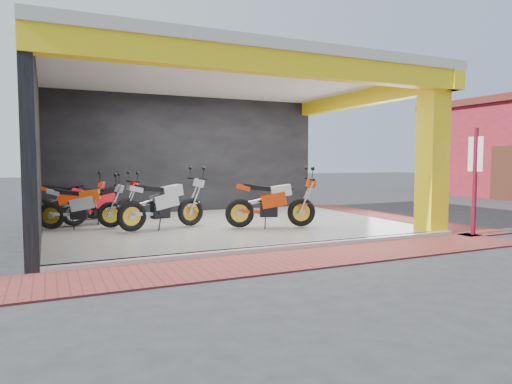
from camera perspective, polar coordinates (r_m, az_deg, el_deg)
ground at (r=9.18m, az=0.70°, el=-6.18°), size 80.00×80.00×0.00m
showroom_floor at (r=10.99m, az=-3.79°, el=-4.23°), size 8.00×6.00×0.10m
showroom_ceiling at (r=11.05m, az=-3.88°, el=14.31°), size 8.40×6.40×0.20m
back_wall at (r=13.81m, az=-8.44°, el=4.49°), size 8.20×0.20×3.50m
left_wall at (r=10.16m, az=-26.05°, el=4.32°), size 0.20×6.20×3.50m
corner_column at (r=10.63m, az=21.19°, el=4.42°), size 0.50×0.50×3.50m
header_beam_front at (r=8.31m, az=3.80°, el=15.64°), size 8.40×0.30×0.40m
header_beam_right at (r=12.96m, az=13.23°, el=11.34°), size 0.30×6.40×0.40m
floor_kerb at (r=8.27m, az=3.76°, el=-6.96°), size 8.00×0.20×0.10m
paver_front at (r=7.62m, az=6.58°, el=-8.20°), size 9.00×1.40×0.03m
paver_right at (r=13.46m, az=15.70°, el=-3.01°), size 1.40×7.00×0.03m
signpost at (r=10.75m, az=25.68°, el=1.69°), size 0.09×0.32×2.30m
moto_hero at (r=10.32m, az=5.70°, el=-0.81°), size 2.30×1.41×1.32m
moto_row_a at (r=10.49m, az=-8.19°, el=-0.75°), size 2.29×1.26×1.32m
moto_row_b at (r=11.61m, az=-15.80°, el=-0.72°), size 2.07×1.17×1.19m
moto_row_c at (r=10.62m, az=-17.74°, el=-1.21°), size 2.06×1.21×1.18m
moto_row_d at (r=12.33m, az=-19.63°, el=-0.53°), size 2.03×0.98×1.19m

